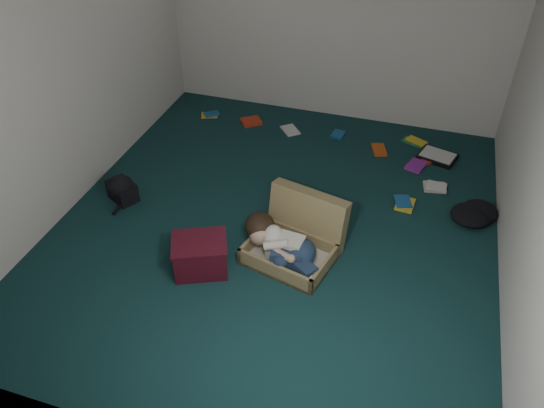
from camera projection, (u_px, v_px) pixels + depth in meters
The scene contains 11 objects.
floor at pixel (277, 223), 5.03m from camera, with size 4.50×4.50×0.00m, color #133436.
wall_back at pixel (336, 10), 5.90m from camera, with size 4.50×4.50×0.00m, color white.
wall_front at pixel (141, 308), 2.54m from camera, with size 4.50×4.50×0.00m, color white.
wall_left at pixel (62, 68), 4.69m from camera, with size 4.50×4.50×0.00m, color white.
suitcase at pixel (297, 238), 4.63m from camera, with size 0.87×0.85×0.53m.
person at pixel (282, 244), 4.50m from camera, with size 0.74×0.51×0.33m.
maroon_bin at pixel (200, 255), 4.46m from camera, with size 0.56×0.51×0.31m.
backpack at pixel (122, 190), 5.26m from camera, with size 0.36×0.29×0.22m, color black, non-canonical shape.
clothing_pile at pixel (466, 211), 5.06m from camera, with size 0.45×0.37×0.14m, color black, non-canonical shape.
paper_tray at pixel (437, 157), 5.89m from camera, with size 0.46×0.39×0.05m.
book_scatter at pixel (352, 149), 6.04m from camera, with size 3.02×1.44×0.02m.
Camera 1 is at (1.11, -3.66, 3.27)m, focal length 35.00 mm.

